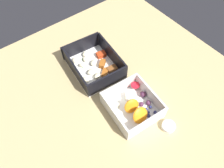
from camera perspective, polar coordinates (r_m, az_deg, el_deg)
table_surface at (r=68.15cm, az=0.91°, el=-1.69°), size 80.00×80.00×2.00cm
pasta_container at (r=70.74cm, az=-4.88°, el=5.28°), size 20.08×16.41×6.42cm
fruit_bowl at (r=62.26cm, az=5.82°, el=-5.90°), size 15.91×14.94×5.43cm
paper_cup_liner at (r=62.57cm, az=15.36°, el=-11.24°), size 3.84×3.84×1.49cm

